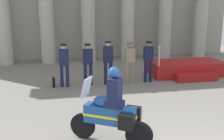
% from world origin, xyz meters
% --- Properties ---
extents(reviewing_stand, '(3.25, 1.96, 1.53)m').
position_xyz_m(reviewing_stand, '(3.29, 6.76, 0.30)').
color(reviewing_stand, '#A51919').
rests_on(reviewing_stand, ground_plane).
extents(officer_in_row_0, '(0.38, 0.24, 1.70)m').
position_xyz_m(officer_in_row_0, '(-2.17, 6.07, 1.01)').
color(officer_in_row_0, '#191E42').
rests_on(officer_in_row_0, ground_plane).
extents(officer_in_row_1, '(0.38, 0.24, 1.67)m').
position_xyz_m(officer_in_row_1, '(-1.25, 6.12, 0.99)').
color(officer_in_row_1, '#141938').
rests_on(officer_in_row_1, ground_plane).
extents(officer_in_row_2, '(0.38, 0.24, 1.76)m').
position_xyz_m(officer_in_row_2, '(-0.44, 6.07, 1.04)').
color(officer_in_row_2, '#141938').
rests_on(officer_in_row_2, ground_plane).
extents(officer_in_row_3, '(0.38, 0.24, 1.68)m').
position_xyz_m(officer_in_row_3, '(0.44, 6.03, 1.00)').
color(officer_in_row_3, '#847A5B').
rests_on(officer_in_row_3, ground_plane).
extents(officer_in_row_4, '(0.38, 0.24, 1.70)m').
position_xyz_m(officer_in_row_4, '(1.24, 6.09, 1.00)').
color(officer_in_row_4, '#141938').
rests_on(officer_in_row_4, ground_plane).
extents(motorcycle_with_rider, '(1.84, 1.24, 1.90)m').
position_xyz_m(motorcycle_with_rider, '(-1.20, 1.28, 0.79)').
color(motorcycle_with_rider, black).
rests_on(motorcycle_with_rider, ground_plane).
extents(briefcase_on_ground, '(0.10, 0.32, 0.36)m').
position_xyz_m(briefcase_on_ground, '(-2.61, 6.17, 0.18)').
color(briefcase_on_ground, black).
rests_on(briefcase_on_ground, ground_plane).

